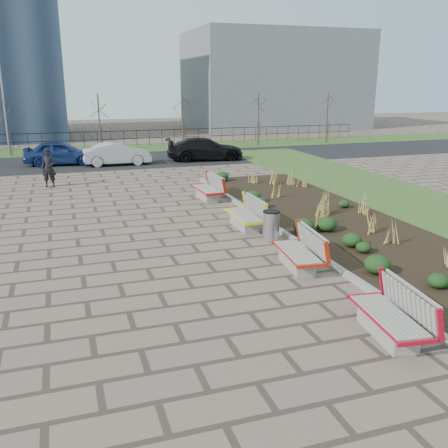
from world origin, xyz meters
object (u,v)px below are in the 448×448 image
object	(u,v)px
litter_bin	(271,226)
car_silver	(117,154)
bench_a	(388,313)
car_black	(205,149)
car_blue	(61,153)
lamp_east	(210,107)
bench_d	(207,188)
bench_b	(297,250)
bench_c	(244,214)
lamp_west	(5,110)
pedestrian	(49,168)

from	to	relation	value
litter_bin	car_silver	world-z (taller)	car_silver
bench_a	car_black	distance (m)	23.41
car_blue	litter_bin	bearing A→B (deg)	-153.95
car_blue	lamp_east	world-z (taller)	lamp_east
bench_a	bench_d	world-z (taller)	same
car_black	lamp_east	xyz separation A→B (m)	(2.01, 5.43, 2.32)
bench_b	bench_c	bearing A→B (deg)	96.13
car_black	lamp_west	world-z (taller)	lamp_west
car_silver	lamp_west	size ratio (longest dim) A/B	0.67
pedestrian	car_black	size ratio (longest dim) A/B	0.38
bench_c	lamp_west	distance (m)	22.66
bench_c	lamp_west	size ratio (longest dim) A/B	0.35
bench_b	lamp_west	distance (m)	26.40
bench_b	car_silver	distance (m)	19.17
bench_d	pedestrian	size ratio (longest dim) A/B	1.15
bench_c	litter_bin	xyz separation A→B (m)	(0.27, -1.68, -0.02)
car_black	lamp_west	xyz separation A→B (m)	(-11.99, 5.43, 2.32)
bench_d	litter_bin	xyz separation A→B (m)	(0.27, -6.26, -0.02)
car_blue	bench_d	bearing A→B (deg)	-146.05
bench_a	litter_bin	size ratio (longest dim) A/B	2.19
bench_d	pedestrian	bearing A→B (deg)	140.46
litter_bin	car_blue	bearing A→B (deg)	108.76
bench_a	car_silver	distance (m)	23.11
lamp_east	bench_a	bearing A→B (deg)	-99.90
bench_a	car_black	world-z (taller)	car_black
car_black	bench_b	bearing A→B (deg)	176.48
bench_d	car_silver	world-z (taller)	car_silver
bench_b	car_black	distance (m)	19.49
litter_bin	bench_c	bearing A→B (deg)	98.98
litter_bin	pedestrian	size ratio (longest dim) A/B	0.53
pedestrian	lamp_west	size ratio (longest dim) A/B	0.30
litter_bin	bench_b	bearing A→B (deg)	-96.43
pedestrian	car_blue	distance (m)	6.72
pedestrian	car_black	bearing A→B (deg)	41.24
litter_bin	car_black	xyz separation A→B (m)	(2.73, 16.90, 0.24)
litter_bin	car_blue	size ratio (longest dim) A/B	0.23
pedestrian	lamp_east	world-z (taller)	lamp_east
bench_a	car_blue	world-z (taller)	car_blue
bench_c	bench_b	bearing A→B (deg)	-90.30
bench_a	bench_d	bearing A→B (deg)	96.93
bench_a	lamp_west	size ratio (longest dim) A/B	0.35
pedestrian	bench_c	bearing A→B (deg)	-46.58
bench_a	car_silver	size ratio (longest dim) A/B	0.53
bench_d	lamp_west	size ratio (longest dim) A/B	0.35
bench_c	car_black	bearing A→B (deg)	78.57
litter_bin	car_black	world-z (taller)	car_black
litter_bin	car_blue	distance (m)	18.71
pedestrian	car_silver	bearing A→B (deg)	65.02
bench_c	lamp_east	size ratio (longest dim) A/B	0.35
bench_b	car_blue	size ratio (longest dim) A/B	0.49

